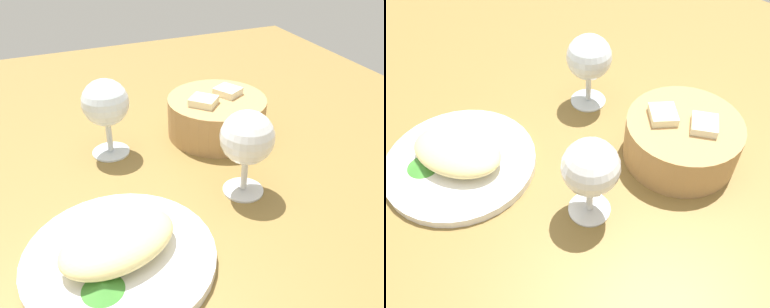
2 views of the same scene
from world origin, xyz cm
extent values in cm
cube|color=olive|center=(0.00, 0.00, -1.00)|extent=(140.00, 140.00, 2.00)
cylinder|color=white|center=(-6.48, -14.49, 0.70)|extent=(23.89, 23.89, 1.40)
ellipsoid|color=#E3D185|center=(-6.48, -14.49, 3.40)|extent=(16.93, 13.46, 3.99)
cone|color=#3D862F|center=(-9.59, -19.24, 2.01)|extent=(4.94, 4.94, 1.22)
cylinder|color=tan|center=(18.62, 10.22, 3.61)|extent=(18.07, 18.07, 7.23)
cube|color=beige|center=(21.19, 11.02, 6.36)|extent=(5.45, 5.62, 4.30)
cube|color=beige|center=(15.31, 8.84, 6.34)|extent=(5.95, 5.96, 4.43)
cylinder|color=silver|center=(14.60, -7.70, 0.30)|extent=(6.23, 6.23, 0.60)
cylinder|color=silver|center=(14.60, -7.70, 3.04)|extent=(1.00, 1.00, 4.89)
sphere|color=silver|center=(14.60, -7.70, 9.47)|extent=(7.96, 7.96, 7.96)
cylinder|color=silver|center=(-1.40, 11.16, 0.30)|extent=(6.49, 6.49, 0.60)
cylinder|color=silver|center=(-1.40, 11.16, 3.16)|extent=(1.00, 1.00, 5.12)
sphere|color=silver|center=(-1.40, 11.16, 9.68)|extent=(7.91, 7.91, 7.91)
camera|label=1|loc=(-12.68, -51.86, 39.07)|focal=39.08mm
camera|label=2|loc=(36.68, -35.78, 50.32)|focal=38.98mm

